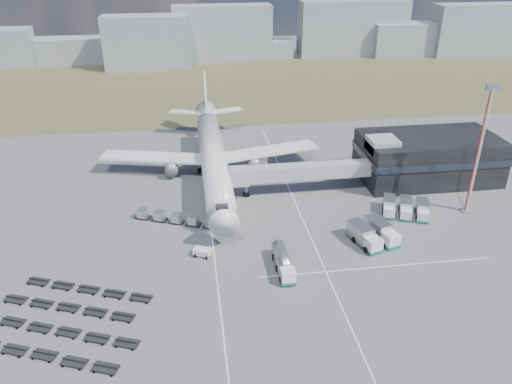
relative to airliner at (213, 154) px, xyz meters
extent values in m
plane|color=#565659|center=(0.00, -32.38, -5.29)|extent=(420.00, 420.00, 0.00)
cube|color=brown|center=(0.00, 77.62, -5.29)|extent=(420.00, 90.00, 0.01)
cube|color=silver|center=(-2.00, -27.38, -5.29)|extent=(0.25, 110.00, 0.01)
cube|color=silver|center=(16.00, -27.38, -5.29)|extent=(0.25, 110.00, 0.01)
cube|color=silver|center=(25.00, -40.38, -5.29)|extent=(40.00, 0.25, 0.01)
cube|color=black|center=(48.00, -8.38, -0.29)|extent=(30.00, 16.00, 10.00)
cube|color=#262D38|center=(48.00, -8.38, 0.91)|extent=(30.40, 16.40, 1.60)
cube|color=#939399|center=(36.00, -10.38, 4.21)|extent=(6.00, 6.00, 3.00)
cube|color=#939399|center=(18.10, -11.88, -0.19)|extent=(29.80, 3.00, 3.00)
cube|color=#939399|center=(4.70, -12.38, -0.19)|extent=(4.00, 3.60, 3.40)
cylinder|color=slate|center=(6.20, -11.88, -2.74)|extent=(0.70, 0.70, 5.10)
cylinder|color=black|center=(6.20, -11.88, -4.84)|extent=(1.40, 0.90, 1.40)
cylinder|color=silver|center=(0.00, -2.38, 0.01)|extent=(5.60, 48.00, 5.60)
cone|color=silver|center=(0.00, -28.88, 0.01)|extent=(5.60, 5.00, 5.60)
cone|color=silver|center=(0.00, 25.62, 0.81)|extent=(5.60, 8.00, 5.60)
cube|color=black|center=(0.00, -26.88, 0.81)|extent=(2.20, 2.00, 0.80)
cube|color=silver|center=(-13.00, 2.62, -1.19)|extent=(25.59, 11.38, 0.50)
cube|color=silver|center=(13.00, 2.62, -1.19)|extent=(25.59, 11.38, 0.50)
cylinder|color=slate|center=(-9.50, 0.62, -2.89)|extent=(3.00, 5.00, 3.00)
cylinder|color=slate|center=(9.50, 0.62, -2.89)|extent=(3.00, 5.00, 3.00)
cube|color=silver|center=(-5.50, 27.62, 1.21)|extent=(9.49, 5.63, 0.35)
cube|color=silver|center=(5.50, 27.62, 1.21)|extent=(9.49, 5.63, 0.35)
cube|color=silver|center=(0.00, 28.62, 6.51)|extent=(0.50, 9.06, 11.45)
cylinder|color=slate|center=(0.00, -23.38, -4.04)|extent=(0.50, 0.50, 2.50)
cylinder|color=slate|center=(-3.20, 1.62, -4.04)|extent=(0.60, 0.60, 2.50)
cylinder|color=slate|center=(3.20, 1.62, -4.04)|extent=(0.60, 0.60, 2.50)
cylinder|color=black|center=(0.00, -23.38, -4.79)|extent=(0.50, 1.20, 1.20)
cube|color=gray|center=(-80.95, 120.63, 2.56)|extent=(25.21, 12.00, 15.70)
cube|color=gray|center=(-54.62, 124.73, 0.06)|extent=(39.33, 12.00, 10.71)
cube|color=gray|center=(-19.91, 110.22, 5.34)|extent=(35.20, 12.00, 21.26)
cube|color=gray|center=(12.19, 121.59, 6.39)|extent=(42.85, 12.00, 23.36)
cube|color=gray|center=(32.57, 124.45, -1.46)|extent=(22.35, 12.00, 7.66)
cube|color=gray|center=(72.07, 123.29, 6.84)|extent=(49.49, 12.00, 24.27)
cube|color=gray|center=(103.64, 119.18, 2.03)|extent=(46.12, 12.00, 14.65)
cube|color=gray|center=(129.56, 115.89, 6.04)|extent=(42.59, 12.00, 22.66)
cube|color=silver|center=(9.12, -42.47, -3.90)|extent=(2.32, 2.32, 2.20)
cube|color=#136D52|center=(9.12, -42.47, -4.77)|extent=(2.42, 2.42, 0.48)
cylinder|color=#B3B3B8|center=(9.07, -37.78, -3.47)|extent=(2.47, 7.20, 2.39)
cube|color=slate|center=(9.07, -37.78, -4.57)|extent=(2.38, 7.20, 0.33)
cylinder|color=black|center=(9.09, -39.22, -4.81)|extent=(2.50, 1.08, 1.05)
cube|color=silver|center=(-4.00, -32.89, -4.60)|extent=(3.42, 2.77, 1.38)
cube|color=silver|center=(11.39, 4.35, -3.52)|extent=(2.88, 6.73, 3.10)
cube|color=#136D52|center=(11.39, 4.35, -4.79)|extent=(3.00, 6.85, 0.50)
cube|color=silver|center=(25.61, -35.80, -3.83)|extent=(3.18, 3.10, 2.47)
cube|color=#136D52|center=(25.61, -35.80, -4.79)|extent=(3.31, 3.24, 0.50)
cube|color=#B3B3B8|center=(24.50, -32.03, -3.38)|extent=(4.05, 5.71, 2.92)
cube|color=silver|center=(29.27, -34.72, -3.83)|extent=(3.18, 3.10, 2.47)
cube|color=#136D52|center=(29.27, -34.72, -4.79)|extent=(3.31, 3.24, 0.50)
cube|color=#B3B3B8|center=(28.16, -30.95, -3.38)|extent=(4.05, 5.71, 2.92)
cube|color=silver|center=(32.84, -24.85, -4.07)|extent=(2.76, 2.70, 2.06)
cube|color=#136D52|center=(32.84, -24.85, -4.87)|extent=(2.88, 2.83, 0.42)
cube|color=#B3B3B8|center=(34.03, -21.80, -3.70)|extent=(3.66, 4.83, 2.44)
cube|color=silver|center=(35.81, -26.01, -4.07)|extent=(2.76, 2.70, 2.06)
cube|color=#136D52|center=(35.81, -26.01, -4.87)|extent=(2.88, 2.83, 0.42)
cube|color=#B3B3B8|center=(37.00, -22.96, -3.70)|extent=(3.66, 4.83, 2.44)
cube|color=silver|center=(38.78, -27.17, -4.07)|extent=(2.76, 2.70, 2.06)
cube|color=#136D52|center=(38.78, -27.17, -4.87)|extent=(2.88, 2.83, 0.42)
cube|color=#B3B3B8|center=(39.97, -24.11, -3.70)|extent=(3.66, 4.83, 2.44)
cube|color=black|center=(-14.99, -18.33, -4.96)|extent=(3.32, 2.72, 0.20)
cube|color=#B3B3B8|center=(-14.99, -18.33, -4.03)|extent=(2.30, 2.30, 1.65)
cube|color=black|center=(-11.74, -19.69, -4.96)|extent=(3.32, 2.72, 0.20)
cube|color=#B3B3B8|center=(-11.74, -19.69, -4.03)|extent=(2.30, 2.30, 1.65)
cube|color=black|center=(-8.50, -21.04, -4.96)|extent=(3.32, 2.72, 0.20)
cube|color=#B3B3B8|center=(-8.50, -21.04, -4.03)|extent=(2.30, 2.30, 1.65)
cube|color=black|center=(-5.25, -22.40, -4.96)|extent=(3.32, 2.72, 0.20)
cube|color=#B3B3B8|center=(-5.25, -22.40, -4.03)|extent=(2.30, 2.30, 1.65)
cube|color=black|center=(-2.00, -23.75, -4.96)|extent=(3.32, 2.72, 0.20)
cube|color=#B3B3B8|center=(-2.00, -23.75, -4.03)|extent=(2.30, 2.30, 1.65)
cube|color=black|center=(-27.69, -52.77, -4.89)|extent=(25.34, 11.13, 0.80)
cube|color=black|center=(-26.02, -48.44, -4.89)|extent=(25.34, 11.13, 0.80)
cube|color=black|center=(-24.34, -44.11, -4.89)|extent=(21.21, 9.54, 0.80)
cube|color=black|center=(-22.66, -39.78, -4.89)|extent=(21.21, 9.54, 0.80)
cylinder|color=#AA251B|center=(49.32, -24.42, 7.26)|extent=(0.70, 0.70, 25.10)
cube|color=slate|center=(49.32, -24.42, 20.11)|extent=(2.46, 0.87, 1.20)
cube|color=#565659|center=(49.32, -24.42, -5.14)|extent=(2.01, 2.01, 0.30)
camera|label=1|loc=(-4.84, -105.42, 43.96)|focal=35.00mm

